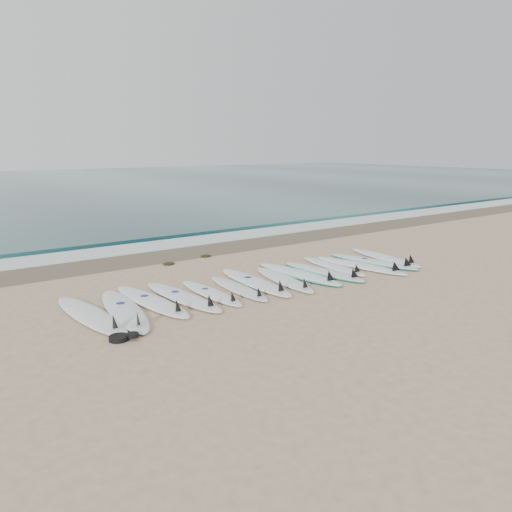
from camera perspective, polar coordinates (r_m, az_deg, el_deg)
ground at (r=11.57m, az=1.52°, el=-3.08°), size 120.00×120.00×0.00m
ocean at (r=42.00m, az=-26.78°, el=6.96°), size 120.00×55.00×0.03m
wet_sand_band at (r=14.93m, az=-8.09°, el=0.39°), size 120.00×1.80×0.01m
foam_band at (r=16.16m, az=-10.43°, el=1.28°), size 120.00×1.40×0.04m
wave_crest at (r=17.50m, az=-12.57°, el=2.14°), size 120.00×1.00×0.10m
surfboard_0 at (r=9.68m, az=-18.26°, el=-6.47°), size 0.81×2.90×0.37m
surfboard_1 at (r=9.80m, az=-14.74°, el=-6.02°), size 1.03×2.97×0.37m
surfboard_2 at (r=10.23m, az=-11.71°, el=-5.09°), size 0.79×2.81×0.35m
surfboard_3 at (r=10.41m, az=-8.23°, el=-4.64°), size 0.78×2.77×0.35m
surfboard_4 at (r=10.64m, az=-5.03°, el=-4.24°), size 0.49×2.34×0.30m
surfboard_5 at (r=10.94m, az=-1.90°, el=-3.73°), size 0.63×2.35×0.30m
surfboard_6 at (r=11.38m, az=0.02°, el=-3.00°), size 0.78×2.90×0.37m
surfboard_7 at (r=11.64m, az=3.33°, el=-2.71°), size 0.95×2.62×0.33m
surfboard_8 at (r=12.19m, az=5.00°, el=-2.05°), size 0.83×2.86×0.36m
surfboard_9 at (r=12.49m, az=7.82°, el=-1.79°), size 0.84×2.65×0.33m
surfboard_10 at (r=13.06m, az=8.97°, el=-1.16°), size 0.73×2.50×0.32m
surfboard_11 at (r=13.25m, az=12.06°, el=-1.07°), size 0.96×2.86×0.36m
surfboard_12 at (r=13.82m, az=13.38°, el=-0.62°), size 1.09×2.77×0.34m
surfboard_13 at (r=14.35m, az=14.66°, el=-0.16°), size 0.93×2.78×0.35m
seaweed_near at (r=13.50m, az=-9.95°, el=-0.85°), size 0.33×0.25×0.06m
seaweed_far at (r=14.30m, az=-5.78°, el=0.01°), size 0.32×0.25×0.06m
leash_coil at (r=8.53m, az=-15.07°, el=-8.97°), size 0.46×0.36×0.11m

